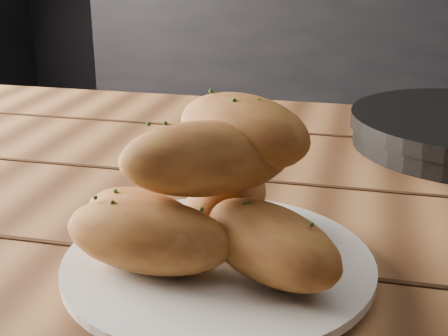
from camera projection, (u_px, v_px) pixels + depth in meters
The scene contains 3 objects.
table at pixel (354, 307), 0.64m from camera, with size 1.52×0.98×0.75m.
plate at pixel (218, 266), 0.52m from camera, with size 0.26×0.26×0.02m.
bread_rolls at pixel (205, 200), 0.50m from camera, with size 0.25×0.20×0.13m.
Camera 1 is at (-0.37, -0.81, 1.02)m, focal length 50.00 mm.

